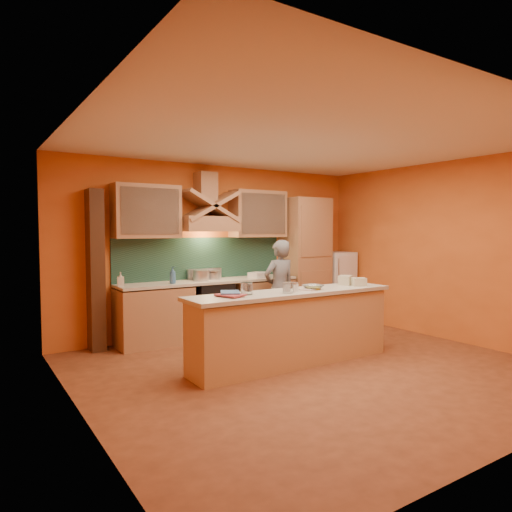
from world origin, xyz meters
TOP-DOWN VIEW (x-y plane):
  - floor at (0.00, 0.00)m, footprint 5.50×5.00m
  - ceiling at (0.00, 0.00)m, footprint 5.50×5.00m
  - wall_back at (0.00, 2.50)m, footprint 5.50×0.02m
  - wall_left at (-2.75, 0.00)m, footprint 0.02×5.00m
  - wall_right at (2.75, 0.00)m, footprint 0.02×5.00m
  - base_cabinet_left at (-1.25, 2.20)m, footprint 1.10×0.60m
  - base_cabinet_right at (0.65, 2.20)m, footprint 1.10×0.60m
  - counter_top at (-0.30, 2.20)m, footprint 3.00×0.62m
  - stove at (-0.30, 2.20)m, footprint 0.60×0.58m
  - backsplash at (-0.30, 2.48)m, footprint 3.00×0.03m
  - range_hood at (-0.30, 2.25)m, footprint 0.92×0.50m
  - hood_chimney at (-0.30, 2.35)m, footprint 0.30×0.30m
  - upper_cabinet_left at (-1.30, 2.33)m, footprint 1.00×0.35m
  - upper_cabinet_right at (0.70, 2.33)m, footprint 1.00×0.35m
  - pantry_column at (1.65, 2.20)m, footprint 0.80×0.60m
  - fridge at (2.40, 2.20)m, footprint 0.58×0.60m
  - trim_column_left at (-2.05, 2.35)m, footprint 0.20×0.30m
  - island_body at (-0.10, 0.30)m, footprint 2.80×0.55m
  - island_top at (-0.10, 0.30)m, footprint 2.90×0.62m
  - person at (0.61, 1.57)m, footprint 0.58×0.38m
  - pot_large at (-0.44, 2.24)m, footprint 0.32×0.32m
  - pot_small at (-0.20, 2.29)m, footprint 0.23×0.23m
  - soap_bottle_a at (-1.75, 2.17)m, footprint 0.11×0.11m
  - soap_bottle_b at (-1.00, 2.08)m, footprint 0.13×0.13m
  - bowl_back at (0.71, 2.22)m, footprint 0.25×0.25m
  - dish_rack at (0.52, 2.09)m, footprint 0.32×0.28m
  - book_lower at (-1.13, 0.26)m, footprint 0.32×0.37m
  - book_upper at (-1.07, 0.44)m, footprint 0.34×0.38m
  - jar_large at (-0.77, 0.34)m, footprint 0.17×0.17m
  - jar_small at (-0.28, 0.16)m, footprint 0.17×0.17m
  - kitchen_scale at (-0.14, 0.26)m, footprint 0.15×0.15m
  - mixing_bowl at (0.21, 0.27)m, footprint 0.26×0.26m
  - cloth at (0.16, 0.27)m, footprint 0.32×0.28m
  - grocery_bag_a at (0.92, 0.40)m, footprint 0.26×0.24m
  - grocery_bag_b at (0.99, 0.21)m, footprint 0.23×0.21m

SIDE VIEW (x-z plane):
  - floor at x=0.00m, z-range -0.01..0.01m
  - base_cabinet_left at x=-1.25m, z-range 0.00..0.86m
  - base_cabinet_right at x=0.65m, z-range 0.00..0.86m
  - island_body at x=-0.10m, z-range 0.00..0.88m
  - stove at x=-0.30m, z-range 0.00..0.90m
  - fridge at x=2.40m, z-range 0.00..1.30m
  - person at x=0.61m, z-range 0.00..1.57m
  - counter_top at x=-0.30m, z-range 0.88..0.92m
  - island_top at x=-0.10m, z-range 0.90..0.95m
  - cloth at x=0.16m, z-range 0.94..0.96m
  - bowl_back at x=0.71m, z-range 0.92..0.99m
  - book_lower at x=-1.13m, z-range 0.94..0.97m
  - dish_rack at x=0.52m, z-range 0.92..1.01m
  - pot_small at x=-0.20m, z-range 0.90..1.04m
  - mixing_bowl at x=0.21m, z-range 0.94..1.01m
  - book_upper at x=-1.07m, z-range 0.97..0.99m
  - pot_large at x=-0.44m, z-range 0.90..1.08m
  - kitchen_scale at x=-0.14m, z-range 0.94..1.04m
  - grocery_bag_b at x=0.99m, z-range 0.95..1.06m
  - grocery_bag_a at x=0.92m, z-range 0.94..1.08m
  - jar_small at x=-0.28m, z-range 0.95..1.08m
  - jar_large at x=-0.77m, z-range 0.95..1.09m
  - soap_bottle_a at x=-1.75m, z-range 0.92..1.12m
  - soap_bottle_b at x=-1.00m, z-range 0.92..1.17m
  - pantry_column at x=1.65m, z-range 0.00..2.30m
  - trim_column_left at x=-2.05m, z-range 0.00..2.30m
  - backsplash at x=-0.30m, z-range 0.90..1.60m
  - wall_back at x=0.00m, z-range 0.00..2.80m
  - wall_left at x=-2.75m, z-range 0.00..2.80m
  - wall_right at x=2.75m, z-range 0.00..2.80m
  - range_hood at x=-0.30m, z-range 1.70..1.94m
  - upper_cabinet_left at x=-1.30m, z-range 1.60..2.40m
  - upper_cabinet_right at x=0.70m, z-range 1.60..2.40m
  - hood_chimney at x=-0.30m, z-range 2.15..2.65m
  - ceiling at x=0.00m, z-range 2.79..2.80m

